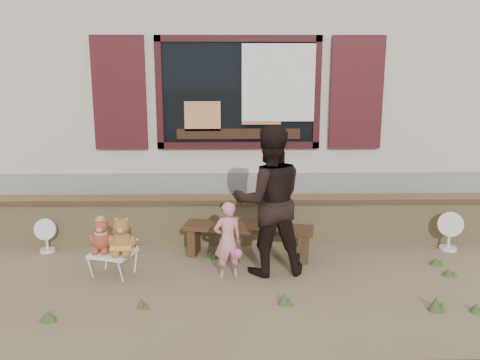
{
  "coord_description": "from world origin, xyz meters",
  "views": [
    {
      "loc": [
        -0.11,
        -5.85,
        2.46
      ],
      "look_at": [
        0.0,
        0.6,
        1.0
      ],
      "focal_mm": 38.0,
      "sensor_mm": 36.0,
      "label": 1
    }
  ],
  "objects_px": {
    "folding_chair": "(113,254)",
    "teddy_bear_left": "(101,234)",
    "adult": "(269,201)",
    "child": "(228,240)",
    "bench": "(248,234)",
    "teddy_bear_right": "(122,235)"
  },
  "relations": [
    {
      "from": "folding_chair",
      "to": "teddy_bear_left",
      "type": "bearing_deg",
      "value": -180.0
    },
    {
      "from": "teddy_bear_left",
      "to": "adult",
      "type": "height_order",
      "value": "adult"
    },
    {
      "from": "folding_chair",
      "to": "child",
      "type": "xyz_separation_m",
      "value": [
        1.37,
        -0.09,
        0.2
      ]
    },
    {
      "from": "teddy_bear_left",
      "to": "child",
      "type": "xyz_separation_m",
      "value": [
        1.5,
        -0.13,
        -0.04
      ]
    },
    {
      "from": "teddy_bear_left",
      "to": "child",
      "type": "distance_m",
      "value": 1.51
    },
    {
      "from": "bench",
      "to": "teddy_bear_right",
      "type": "relative_size",
      "value": 3.78
    },
    {
      "from": "teddy_bear_left",
      "to": "teddy_bear_right",
      "type": "bearing_deg",
      "value": 0.0
    },
    {
      "from": "folding_chair",
      "to": "teddy_bear_right",
      "type": "bearing_deg",
      "value": 0.0
    },
    {
      "from": "teddy_bear_left",
      "to": "adult",
      "type": "relative_size",
      "value": 0.23
    },
    {
      "from": "teddy_bear_right",
      "to": "child",
      "type": "xyz_separation_m",
      "value": [
        1.24,
        -0.05,
        -0.05
      ]
    },
    {
      "from": "teddy_bear_left",
      "to": "child",
      "type": "bearing_deg",
      "value": 12.89
    },
    {
      "from": "folding_chair",
      "to": "child",
      "type": "relative_size",
      "value": 0.62
    },
    {
      "from": "child",
      "to": "folding_chair",
      "type": "bearing_deg",
      "value": -21.48
    },
    {
      "from": "folding_chair",
      "to": "bench",
      "type": "bearing_deg",
      "value": 36.78
    },
    {
      "from": "folding_chair",
      "to": "adult",
      "type": "bearing_deg",
      "value": 19.88
    },
    {
      "from": "teddy_bear_right",
      "to": "folding_chair",
      "type": "bearing_deg",
      "value": -180.0
    },
    {
      "from": "bench",
      "to": "teddy_bear_left",
      "type": "relative_size",
      "value": 4.09
    },
    {
      "from": "teddy_bear_right",
      "to": "adult",
      "type": "distance_m",
      "value": 1.77
    },
    {
      "from": "bench",
      "to": "folding_chair",
      "type": "height_order",
      "value": "bench"
    },
    {
      "from": "teddy_bear_right",
      "to": "child",
      "type": "relative_size",
      "value": 0.49
    },
    {
      "from": "child",
      "to": "adult",
      "type": "relative_size",
      "value": 0.52
    },
    {
      "from": "teddy_bear_left",
      "to": "teddy_bear_right",
      "type": "relative_size",
      "value": 0.92
    }
  ]
}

